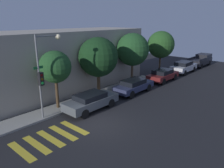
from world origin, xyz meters
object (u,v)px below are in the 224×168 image
object	(u,v)px
traffic_light_pole	(44,68)
tree_far_end	(133,50)
sedan_near_corner	(91,101)
sedan_tail_of_row	(184,67)
tree_near_corner	(55,67)
tree_behind_truck	(161,45)
sedan_middle	(134,86)
pickup_truck	(201,60)
tree_midblock	(98,57)
sedan_far_end	(163,75)

from	to	relation	value
traffic_light_pole	tree_far_end	xyz separation A→B (m)	(11.28, 0.90, 0.03)
sedan_near_corner	sedan_tail_of_row	size ratio (longest dim) A/B	0.97
tree_near_corner	tree_behind_truck	size ratio (longest dim) A/B	0.85
sedan_middle	tree_far_end	bearing A→B (deg)	39.66
sedan_tail_of_row	pickup_truck	world-z (taller)	pickup_truck
tree_near_corner	tree_far_end	xyz separation A→B (m)	(9.82, 0.00, 0.34)
traffic_light_pole	sedan_tail_of_row	xyz separation A→B (m)	(19.86, -1.27, -2.90)
sedan_middle	tree_near_corner	world-z (taller)	tree_near_corner
traffic_light_pole	tree_midblock	size ratio (longest dim) A/B	1.10
traffic_light_pole	pickup_truck	world-z (taller)	traffic_light_pole
sedan_near_corner	sedan_tail_of_row	distance (m)	16.81
traffic_light_pole	sedan_tail_of_row	distance (m)	20.11
sedan_tail_of_row	tree_behind_truck	size ratio (longest dim) A/B	0.85
tree_near_corner	pickup_truck	bearing A→B (deg)	-5.07
sedan_near_corner	sedan_middle	bearing A→B (deg)	0.00
tree_near_corner	tree_midblock	world-z (taller)	tree_midblock
tree_far_end	tree_behind_truck	size ratio (longest dim) A/B	1.00
tree_midblock	tree_far_end	xyz separation A→B (m)	(5.22, 0.00, 0.16)
tree_midblock	tree_behind_truck	world-z (taller)	tree_behind_truck
tree_near_corner	tree_far_end	world-z (taller)	tree_far_end
tree_midblock	traffic_light_pole	bearing A→B (deg)	-171.58
tree_behind_truck	sedan_far_end	bearing A→B (deg)	-144.19
traffic_light_pole	tree_behind_truck	xyz separation A→B (m)	(17.29, 0.90, 0.06)
tree_near_corner	tree_midblock	distance (m)	4.61
sedan_middle	pickup_truck	bearing A→B (deg)	-0.00
sedan_far_end	tree_behind_truck	world-z (taller)	tree_behind_truck
tree_near_corner	sedan_middle	bearing A→B (deg)	-16.75
sedan_far_end	tree_near_corner	distance (m)	13.29
sedan_near_corner	sedan_middle	xyz separation A→B (m)	(5.61, 0.00, -0.03)
sedan_near_corner	tree_midblock	size ratio (longest dim) A/B	0.84
traffic_light_pole	tree_behind_truck	world-z (taller)	traffic_light_pole
pickup_truck	tree_far_end	xyz separation A→B (m)	(-14.65, 2.17, 2.87)
tree_near_corner	tree_midblock	size ratio (longest dim) A/B	0.86
sedan_near_corner	sedan_far_end	xyz separation A→B (m)	(11.24, 0.00, -0.02)
traffic_light_pole	pickup_truck	bearing A→B (deg)	-2.81
traffic_light_pole	tree_near_corner	size ratio (longest dim) A/B	1.28
tree_midblock	sedan_near_corner	bearing A→B (deg)	-144.17
sedan_far_end	pickup_truck	world-z (taller)	pickup_truck
sedan_middle	tree_midblock	xyz separation A→B (m)	(-2.60, 2.17, 2.85)
sedan_far_end	pickup_truck	bearing A→B (deg)	-0.00
sedan_near_corner	tree_near_corner	xyz separation A→B (m)	(-1.60, 2.17, 2.64)
tree_behind_truck	tree_far_end	bearing A→B (deg)	180.00
sedan_far_end	tree_behind_truck	distance (m)	4.79
tree_behind_truck	sedan_middle	bearing A→B (deg)	-165.90
pickup_truck	traffic_light_pole	bearing A→B (deg)	177.19
sedan_middle	pickup_truck	world-z (taller)	pickup_truck
sedan_middle	sedan_far_end	size ratio (longest dim) A/B	1.03
sedan_tail_of_row	tree_far_end	distance (m)	9.33
sedan_near_corner	tree_midblock	xyz separation A→B (m)	(3.00, 2.17, 2.82)
sedan_near_corner	sedan_middle	size ratio (longest dim) A/B	1.00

